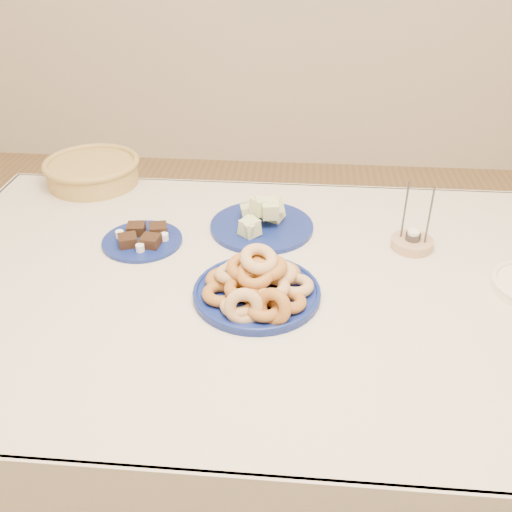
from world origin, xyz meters
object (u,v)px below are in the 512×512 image
at_px(dining_table, 258,315).
at_px(donut_platter, 257,285).
at_px(wicker_basket, 92,171).
at_px(candle_holder, 412,242).
at_px(melon_plate, 262,220).
at_px(brownie_plate, 143,239).

distance_m(dining_table, donut_platter, 0.16).
bearing_deg(wicker_basket, donut_platter, -44.88).
relative_size(dining_table, candle_holder, 9.40).
xyz_separation_m(dining_table, candle_holder, (0.39, 0.18, 0.12)).
height_order(donut_platter, melon_plate, donut_platter).
distance_m(dining_table, melon_plate, 0.28).
xyz_separation_m(donut_platter, melon_plate, (-0.01, 0.32, -0.01)).
distance_m(dining_table, wicker_basket, 0.78).
height_order(dining_table, donut_platter, donut_platter).
relative_size(donut_platter, melon_plate, 1.05).
relative_size(melon_plate, brownie_plate, 1.20).
bearing_deg(candle_holder, brownie_plate, -177.08).
height_order(donut_platter, brownie_plate, donut_platter).
xyz_separation_m(melon_plate, candle_holder, (0.40, -0.07, -0.01)).
xyz_separation_m(dining_table, donut_platter, (0.00, -0.07, 0.14)).
bearing_deg(melon_plate, donut_platter, -87.34).
bearing_deg(donut_platter, melon_plate, 92.66).
bearing_deg(candle_holder, melon_plate, 170.60).
relative_size(donut_platter, candle_holder, 1.72).
xyz_separation_m(brownie_plate, candle_holder, (0.71, 0.04, 0.01)).
relative_size(dining_table, brownie_plate, 6.90).
distance_m(brownie_plate, wicker_basket, 0.44).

